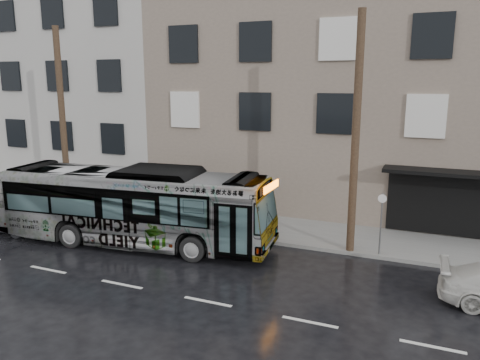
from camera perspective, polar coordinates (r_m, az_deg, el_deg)
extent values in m
plane|color=black|center=(18.30, -9.47, -9.44)|extent=(120.00, 120.00, 0.00)
cube|color=gray|center=(22.32, -2.76, -5.10)|extent=(90.00, 3.60, 0.15)
cube|color=gray|center=(27.38, 14.05, 9.28)|extent=(20.00, 12.00, 11.00)
cube|color=#B3B1A9|center=(39.47, -21.47, 13.20)|extent=(26.00, 15.00, 16.00)
cylinder|color=#4F3B27|center=(17.95, 13.93, 5.30)|extent=(0.30, 0.30, 9.00)
cylinder|color=#4F3B27|center=(24.39, -20.80, 6.56)|extent=(0.30, 0.30, 9.00)
cylinder|color=slate|center=(18.48, 16.79, -5.15)|extent=(0.06, 0.06, 2.40)
imported|color=#B2B2B2|center=(19.67, -12.81, -3.09)|extent=(11.82, 3.93, 3.23)
imported|color=black|center=(23.49, -26.66, -3.98)|extent=(4.22, 1.64, 1.37)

